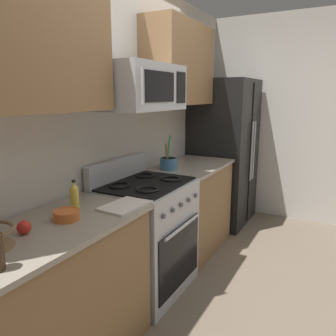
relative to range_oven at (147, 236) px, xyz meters
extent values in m
plane|color=#6B5B4C|center=(0.00, -0.64, -0.47)|extent=(16.00, 16.00, 0.00)
cube|color=beige|center=(0.00, 0.37, 0.83)|extent=(8.00, 0.10, 2.60)
cube|color=olive|center=(-0.97, 0.00, -0.03)|extent=(1.11, 0.56, 0.88)
cube|color=gray|center=(-0.97, 0.00, 0.42)|extent=(1.15, 0.60, 0.03)
cube|color=#B2B5BA|center=(0.00, 0.00, -0.02)|extent=(0.76, 0.60, 0.91)
cube|color=black|center=(0.00, -0.31, -0.11)|extent=(0.67, 0.01, 0.51)
cylinder|color=#B2B5BA|center=(0.00, -0.33, 0.15)|extent=(0.57, 0.02, 0.02)
cube|color=black|center=(0.00, 0.00, 0.44)|extent=(0.73, 0.54, 0.02)
cube|color=#B2B5BA|center=(0.00, 0.27, 0.53)|extent=(0.76, 0.06, 0.18)
torus|color=black|center=(-0.18, -0.13, 0.46)|extent=(0.17, 0.17, 0.02)
torus|color=black|center=(0.18, -0.13, 0.46)|extent=(0.17, 0.17, 0.02)
torus|color=black|center=(-0.18, 0.13, 0.46)|extent=(0.17, 0.17, 0.02)
torus|color=black|center=(0.18, 0.13, 0.46)|extent=(0.17, 0.17, 0.02)
cylinder|color=#4C4C51|center=(-0.27, -0.32, 0.32)|extent=(0.04, 0.02, 0.04)
cylinder|color=#4C4C51|center=(-0.14, -0.32, 0.32)|extent=(0.04, 0.02, 0.04)
cylinder|color=#4C4C51|center=(0.00, -0.32, 0.32)|extent=(0.04, 0.02, 0.04)
cylinder|color=#4C4C51|center=(0.14, -0.32, 0.32)|extent=(0.04, 0.02, 0.04)
cylinder|color=#4C4C51|center=(0.27, -0.32, 0.32)|extent=(0.04, 0.02, 0.04)
cube|color=olive|center=(0.88, 0.00, -0.03)|extent=(0.94, 0.56, 0.88)
cube|color=gray|center=(0.88, 0.00, 0.42)|extent=(0.98, 0.60, 0.03)
cube|color=black|center=(1.83, -0.02, 0.42)|extent=(0.87, 0.67, 1.79)
cube|color=black|center=(1.83, -0.36, 0.42)|extent=(0.01, 0.01, 1.70)
cylinder|color=#B2B5BA|center=(1.78, -0.38, 0.47)|extent=(0.02, 0.02, 0.72)
cylinder|color=#B2B5BA|center=(1.88, -0.38, 0.47)|extent=(0.02, 0.02, 0.72)
cube|color=beige|center=(2.36, -0.64, 0.83)|extent=(0.10, 8.00, 2.60)
cube|color=#B2B5BA|center=(0.00, 0.03, 1.19)|extent=(0.74, 0.40, 0.34)
cube|color=black|center=(-0.07, -0.17, 1.19)|extent=(0.41, 0.01, 0.21)
cube|color=black|center=(0.27, -0.17, 1.19)|extent=(0.15, 0.01, 0.24)
cylinder|color=#B2B5BA|center=(-0.33, -0.20, 1.19)|extent=(0.02, 0.02, 0.24)
cube|color=olive|center=(-0.97, 0.15, 1.43)|extent=(1.14, 0.34, 0.78)
cube|color=olive|center=(0.89, 0.15, 1.43)|extent=(0.97, 0.34, 0.78)
cylinder|color=teal|center=(0.58, 0.10, 0.49)|extent=(0.17, 0.17, 0.11)
cylinder|color=black|center=(0.58, 0.10, 0.50)|extent=(0.14, 0.14, 0.09)
cylinder|color=olive|center=(0.56, 0.11, 0.57)|extent=(0.04, 0.05, 0.22)
cylinder|color=yellow|center=(0.60, 0.12, 0.58)|extent=(0.03, 0.04, 0.25)
cylinder|color=green|center=(0.58, 0.11, 0.61)|extent=(0.07, 0.03, 0.30)
sphere|color=red|center=(-1.11, 0.04, 0.47)|extent=(0.07, 0.07, 0.07)
cube|color=silver|center=(-0.51, -0.17, 0.44)|extent=(0.34, 0.23, 0.02)
cylinder|color=gold|center=(-0.69, 0.09, 0.50)|extent=(0.06, 0.06, 0.13)
cone|color=gold|center=(-0.69, 0.09, 0.59)|extent=(0.05, 0.05, 0.04)
cylinder|color=black|center=(-0.69, 0.09, 0.61)|extent=(0.02, 0.02, 0.01)
cylinder|color=#D1662D|center=(-0.86, -0.01, 0.46)|extent=(0.15, 0.15, 0.05)
torus|color=#D1662D|center=(-0.86, -0.01, 0.49)|extent=(0.15, 0.15, 0.01)
camera|label=1|loc=(-2.15, -1.37, 1.13)|focal=35.42mm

